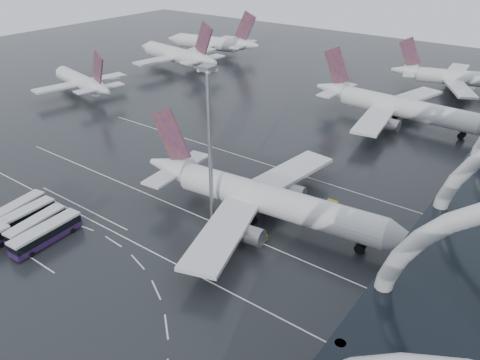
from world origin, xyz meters
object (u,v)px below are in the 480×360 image
Objects in this scene: airliner_main at (263,199)px; gse_cart_belly_c at (262,237)px; jet_remote_far at (213,43)px; floodlight_mast at (209,131)px; gse_cart_belly_d at (391,238)px; jet_remote_mid at (178,55)px; gse_cart_belly_e at (332,204)px; bus_row_near_a at (16,210)px; airliner_gate_c at (461,78)px; bus_row_near_d at (46,234)px; jet_remote_west at (82,82)px; airliner_gate_b at (397,107)px; bus_row_near_c at (36,225)px; bus_row_near_b at (24,217)px.

airliner_main is 28.93× the size of gse_cart_belly_c.
jet_remote_far is 142.14m from floodlight_mast.
jet_remote_mid is at bearing 150.38° from gse_cart_belly_d.
bus_row_near_a is at bearing -139.45° from gse_cart_belly_e.
airliner_main reaches higher than gse_cart_belly_d.
airliner_gate_c reaches higher than bus_row_near_a.
bus_row_near_d is at bearing 108.09° from jet_remote_far.
jet_remote_far is 147.38m from gse_cart_belly_c.
airliner_main is 24.87× the size of gse_cart_belly_e.
bus_row_near_a is 0.91× the size of bus_row_near_d.
airliner_gate_c is at bearing -129.50° from jet_remote_west.
airliner_gate_b is 1.16× the size of jet_remote_mid.
jet_remote_far is at bearing 142.12° from gse_cart_belly_d.
bus_row_near_a is 49.37m from gse_cart_belly_c.
bus_row_near_c is 6.22× the size of gse_cart_belly_c.
jet_remote_west is at bearing 157.97° from floodlight_mast.
bus_row_near_b is at bearing -147.39° from airliner_main.
gse_cart_belly_e is (8.57, 13.05, -4.29)m from airliner_main.
jet_remote_far reaches higher than airliner_gate_c.
bus_row_near_d is (68.05, -58.76, -2.74)m from jet_remote_west.
airliner_main reaches higher than bus_row_near_d.
airliner_main is 4.57× the size of bus_row_near_b.
gse_cart_belly_e is at bearing -51.62° from bus_row_near_c.
jet_remote_mid is 21.45× the size of gse_cart_belly_d.
floodlight_mast reaches higher than bus_row_near_c.
jet_remote_mid is 126.19m from gse_cart_belly_c.
gse_cart_belly_c is (100.82, -107.40, -4.81)m from jet_remote_far.
gse_cart_belly_c is at bearing -109.12° from airliner_gate_c.
bus_row_near_a is 6.37× the size of gse_cart_belly_c.
jet_remote_mid is 116.51m from bus_row_near_a.
airliner_main is 4.54× the size of bus_row_near_a.
jet_remote_west reaches higher than bus_row_near_c.
airliner_main reaches higher than airliner_gate_c.
bus_row_near_a is 12.42m from bus_row_near_d.
bus_row_near_c is (7.98, -0.70, -0.03)m from bus_row_near_a.
airliner_gate_c is 3.91× the size of bus_row_near_c.
bus_row_near_b is 1.02× the size of bus_row_near_c.
airliner_main reaches higher than bus_row_near_b.
airliner_main is 4.65× the size of bus_row_near_c.
gse_cart_belly_e reaches higher than gse_cart_belly_d.
jet_remote_west is at bearing 35.00° from bus_row_near_a.
jet_remote_mid is 3.82× the size of bus_row_near_a.
jet_remote_mid is at bearing 136.63° from floodlight_mast.
bus_row_near_c is (-33.62, -97.35, -3.28)m from airliner_gate_b.
bus_row_near_c is at bearing -133.86° from gse_cart_belly_e.
bus_row_near_c is (-32.12, -29.29, -3.27)m from airliner_main.
jet_remote_west is 105.15m from gse_cart_belly_c.
gse_cart_belly_c is at bearing -144.45° from gse_cart_belly_d.
jet_remote_far is (-105.28, -11.36, 0.92)m from airliner_gate_c.
jet_remote_far is at bearing 127.85° from airliner_main.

